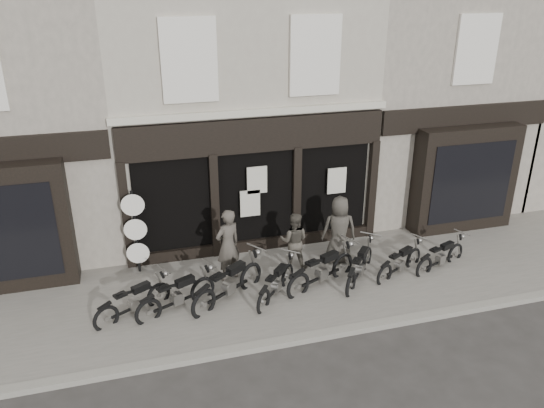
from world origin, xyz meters
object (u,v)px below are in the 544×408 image
object	(u,v)px
motorcycle_2	(229,286)
advert_sign_post	(136,236)
motorcycle_7	(441,258)
man_right	(339,230)
motorcycle_3	(276,285)
motorcycle_6	(400,264)
man_left	(228,245)
motorcycle_4	(322,273)
man_centre	(294,241)
motorcycle_0	(134,304)
motorcycle_1	(177,298)
motorcycle_5	(360,268)

from	to	relation	value
motorcycle_2	advert_sign_post	size ratio (longest dim) A/B	0.86
motorcycle_7	man_right	bearing A→B (deg)	137.09
motorcycle_2	motorcycle_3	xyz separation A→B (m)	(1.13, -0.15, -0.08)
motorcycle_6	man_left	bearing A→B (deg)	140.94
motorcycle_7	advert_sign_post	distance (m)	7.99
motorcycle_4	motorcycle_2	bearing A→B (deg)	156.31
man_left	man_centre	distance (m)	1.78
motorcycle_6	man_right	xyz separation A→B (m)	(-1.31, 1.03, 0.69)
motorcycle_2	advert_sign_post	world-z (taller)	advert_sign_post
motorcycle_0	man_left	xyz separation A→B (m)	(2.39, 0.93, 0.70)
motorcycle_1	motorcycle_7	size ratio (longest dim) A/B	1.08
motorcycle_5	man_centre	bearing A→B (deg)	96.09
motorcycle_4	advert_sign_post	bearing A→B (deg)	132.78
motorcycle_4	motorcycle_5	world-z (taller)	motorcycle_4
motorcycle_2	motorcycle_4	world-z (taller)	motorcycle_2
motorcycle_7	man_centre	distance (m)	3.95
motorcycle_5	man_centre	size ratio (longest dim) A/B	1.11
motorcycle_3	advert_sign_post	size ratio (longest dim) A/B	0.66
motorcycle_0	man_centre	xyz separation A→B (m)	(4.16, 1.04, 0.52)
motorcycle_0	motorcycle_1	size ratio (longest dim) A/B	0.92
motorcycle_3	motorcycle_1	bearing A→B (deg)	130.41
man_right	man_centre	bearing A→B (deg)	13.25
man_left	advert_sign_post	xyz separation A→B (m)	(-2.18, 0.99, 0.09)
motorcycle_4	motorcycle_7	xyz separation A→B (m)	(3.35, -0.04, -0.07)
motorcycle_4	man_right	world-z (taller)	man_right
man_centre	advert_sign_post	size ratio (longest dim) A/B	0.65
motorcycle_0	advert_sign_post	size ratio (longest dim) A/B	0.76
motorcycle_0	man_right	distance (m)	5.55
motorcycle_1	motorcycle_4	world-z (taller)	motorcycle_4
motorcycle_0	motorcycle_6	bearing A→B (deg)	-28.78
motorcycle_3	man_left	distance (m)	1.59
motorcycle_3	motorcycle_4	bearing A→B (deg)	-40.65
motorcycle_2	man_centre	world-z (taller)	man_centre
motorcycle_4	motorcycle_7	size ratio (longest dim) A/B	1.17
motorcycle_7	man_left	size ratio (longest dim) A/B	0.95
motorcycle_0	motorcycle_3	size ratio (longest dim) A/B	1.15
man_centre	advert_sign_post	world-z (taller)	advert_sign_post
motorcycle_7	advert_sign_post	xyz separation A→B (m)	(-7.72, 1.92, 0.80)
motorcycle_4	man_centre	distance (m)	1.18
man_left	man_right	world-z (taller)	man_left
motorcycle_5	advert_sign_post	world-z (taller)	advert_sign_post
man_centre	man_right	size ratio (longest dim) A/B	0.83
motorcycle_2	motorcycle_0	bearing A→B (deg)	146.52
motorcycle_0	motorcycle_3	world-z (taller)	motorcycle_0
motorcycle_0	advert_sign_post	distance (m)	2.08
motorcycle_5	man_right	xyz separation A→B (m)	(-0.18, 1.00, 0.65)
motorcycle_0	motorcycle_1	bearing A→B (deg)	-32.50
motorcycle_4	man_left	size ratio (longest dim) A/B	1.11
motorcycle_0	motorcycle_4	distance (m)	4.57
motorcycle_4	advert_sign_post	xyz separation A→B (m)	(-4.37, 1.88, 0.73)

